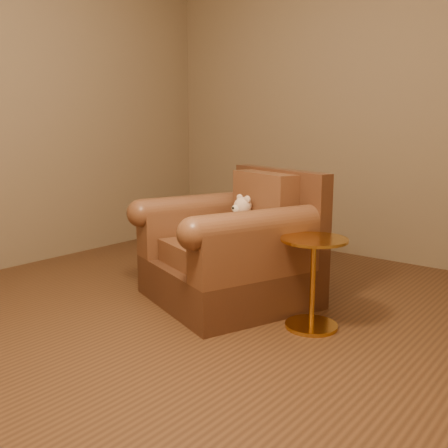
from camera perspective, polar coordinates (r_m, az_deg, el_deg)
The scene contains 6 objects.
floor at distance 3.07m, azimuth -1.81°, elevation -10.69°, with size 4.00×4.00×0.00m, color #52321C.
room at distance 2.91m, azimuth -2.02°, elevation 22.52°, with size 4.02×4.02×2.71m.
armchair at distance 3.30m, azimuth 1.15°, elevation -3.09°, with size 1.21×1.18×0.86m.
teddy_bear at distance 3.34m, azimuth 1.80°, elevation 0.37°, with size 0.21×0.24×0.29m.
guidebook at distance 3.14m, azimuth -1.96°, elevation -2.07°, with size 0.40×0.38×0.03m.
side_table at distance 2.88m, azimuth 10.11°, elevation -6.33°, with size 0.38×0.38×0.53m.
Camera 1 is at (1.86, -2.16, 1.13)m, focal length 40.00 mm.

